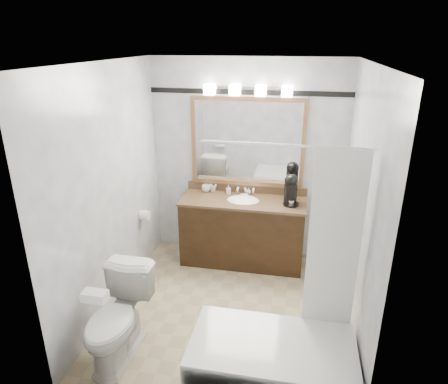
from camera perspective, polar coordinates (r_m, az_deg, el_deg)
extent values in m
cube|color=tan|center=(4.42, 0.52, -16.48)|extent=(2.40, 2.60, 0.01)
cube|color=white|center=(3.50, 0.66, 18.11)|extent=(2.40, 2.60, 0.01)
cube|color=white|center=(5.00, 3.31, 4.35)|extent=(2.40, 0.01, 2.50)
cube|color=white|center=(2.65, -4.68, -11.81)|extent=(2.40, 0.01, 2.50)
cube|color=white|center=(4.16, -15.98, 0.02)|extent=(0.01, 2.60, 2.50)
cube|color=white|center=(3.77, 18.90, -2.50)|extent=(0.01, 2.60, 2.50)
cube|color=black|center=(5.04, 2.66, -5.77)|extent=(1.50, 0.55, 0.82)
cube|color=brown|center=(4.87, 2.74, -1.30)|extent=(1.53, 0.58, 0.03)
cube|color=brown|center=(5.09, 3.20, 0.51)|extent=(1.53, 0.03, 0.10)
ellipsoid|color=white|center=(4.87, 2.74, -1.46)|extent=(0.44, 0.34, 0.14)
cube|color=#9C6F46|center=(4.81, 3.47, 13.14)|extent=(1.40, 0.04, 0.05)
cube|color=#9C6F46|center=(5.06, 3.21, 1.29)|extent=(1.40, 0.04, 0.05)
cube|color=#9C6F46|center=(5.04, -4.35, 7.41)|extent=(0.05, 0.04, 1.00)
cube|color=#9C6F46|center=(4.87, 11.28, 6.57)|extent=(0.05, 0.04, 1.00)
cube|color=white|center=(4.91, 3.34, 7.08)|extent=(1.30, 0.01, 1.00)
cube|color=silver|center=(4.78, 3.49, 14.61)|extent=(0.90, 0.05, 0.03)
cube|color=white|center=(4.82, -2.08, 14.44)|extent=(0.12, 0.12, 0.12)
cube|color=white|center=(4.76, 1.55, 14.36)|extent=(0.12, 0.12, 0.12)
cube|color=white|center=(4.72, 5.26, 14.23)|extent=(0.12, 0.12, 0.12)
cube|color=white|center=(4.70, 9.01, 14.03)|extent=(0.12, 0.12, 0.12)
cube|color=black|center=(4.81, 3.51, 14.05)|extent=(2.40, 0.01, 0.06)
cube|color=white|center=(3.53, 6.78, -23.39)|extent=(1.30, 0.72, 0.45)
cylinder|color=silver|center=(3.00, 8.79, 6.59)|extent=(1.30, 0.02, 0.02)
cube|color=white|center=(3.28, 15.43, -7.21)|extent=(0.40, 0.04, 1.55)
cylinder|color=white|center=(4.89, -11.25, -3.29)|extent=(0.11, 0.12, 0.12)
imported|color=white|center=(3.77, -15.01, -17.09)|extent=(0.47, 0.80, 0.81)
cube|color=white|center=(3.30, -17.96, -13.96)|extent=(0.20, 0.11, 0.08)
cylinder|color=black|center=(4.77, 9.52, -1.73)|extent=(0.19, 0.19, 0.02)
cylinder|color=black|center=(4.78, 9.49, 0.05)|extent=(0.16, 0.16, 0.27)
sphere|color=black|center=(4.73, 9.59, 1.58)|extent=(0.16, 0.16, 0.16)
cube|color=black|center=(4.67, 9.72, 0.70)|extent=(0.12, 0.12, 0.05)
cylinder|color=silver|center=(4.74, 9.58, -1.48)|extent=(0.06, 0.06, 0.06)
imported|color=white|center=(5.11, -2.58, 0.54)|extent=(0.14, 0.14, 0.09)
imported|color=white|center=(5.12, -1.59, 0.58)|extent=(0.12, 0.12, 0.09)
imported|color=white|center=(5.02, 0.64, 0.31)|extent=(0.06, 0.06, 0.11)
imported|color=white|center=(5.04, 3.52, 0.15)|extent=(0.06, 0.06, 0.08)
cube|color=beige|center=(4.97, 2.94, -0.48)|extent=(0.10, 0.08, 0.03)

